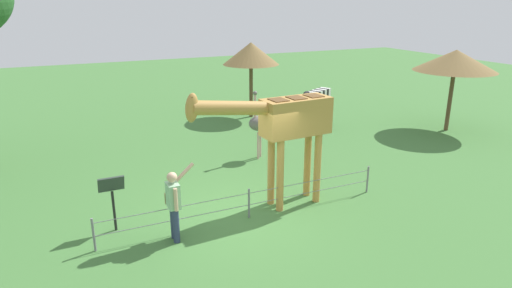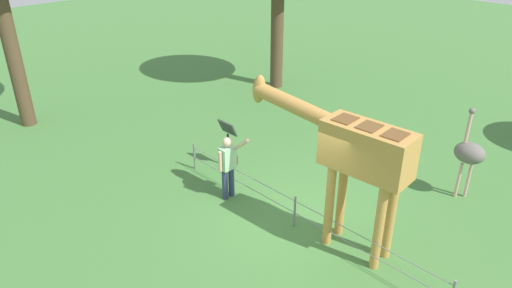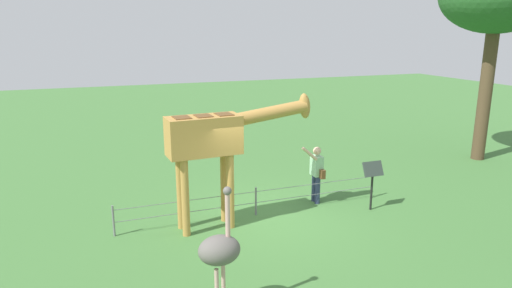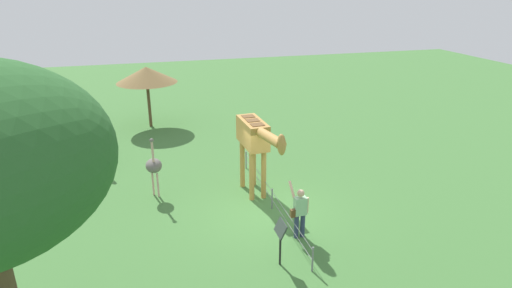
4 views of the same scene
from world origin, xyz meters
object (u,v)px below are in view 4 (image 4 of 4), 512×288
at_px(shade_hut_far, 146,75).
at_px(ostrich, 154,166).
at_px(zebra, 92,138).
at_px(info_sign, 281,234).
at_px(giraffe, 255,139).
at_px(visitor, 300,210).

bearing_deg(shade_hut_far, ostrich, -1.52).
bearing_deg(ostrich, zebra, -148.21).
distance_m(zebra, info_sign, 10.17).
bearing_deg(giraffe, ostrich, -105.08).
relative_size(zebra, info_sign, 1.31).
xyz_separation_m(zebra, info_sign, (8.69, 5.28, -0.21)).
bearing_deg(ostrich, giraffe, 74.92).
relative_size(visitor, info_sign, 1.26).
distance_m(zebra, shade_hut_far, 5.41).
height_order(zebra, shade_hut_far, shade_hut_far).
bearing_deg(visitor, giraffe, -169.82).
bearing_deg(shade_hut_far, info_sign, 11.86).
bearing_deg(visitor, ostrich, -134.31).
relative_size(visitor, shade_hut_far, 0.53).
height_order(visitor, shade_hut_far, shade_hut_far).
xyz_separation_m(visitor, shade_hut_far, (-12.08, -3.75, 1.86)).
bearing_deg(ostrich, info_sign, 30.88).
height_order(giraffe, shade_hut_far, shade_hut_far).
height_order(visitor, ostrich, ostrich).
distance_m(giraffe, visitor, 3.25).
height_order(visitor, info_sign, visitor).
distance_m(visitor, info_sign, 1.49).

